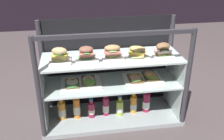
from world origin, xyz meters
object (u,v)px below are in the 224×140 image
object	(u,v)px
open_sandwich_tray_far_left	(81,83)
juice_bottle_back_left	(106,106)
open_sandwich_tray_far_right	(143,78)
juice_bottle_front_fourth	(146,102)
juice_bottle_back_center	(62,110)
juice_bottle_near_post	(133,104)
plated_roll_sandwich_left_of_center	(60,56)
juice_bottle_front_second	(77,108)
plated_roll_sandwich_mid_right	(112,53)
plated_roll_sandwich_near_right_corner	(137,54)
juice_bottle_tucked_behind	(91,110)
juice_bottle_front_left_end	(120,107)
plated_roll_sandwich_center	(86,55)
plated_roll_sandwich_far_left	(163,51)

from	to	relation	value
open_sandwich_tray_far_left	juice_bottle_back_left	distance (m)	0.34
open_sandwich_tray_far_right	juice_bottle_front_fourth	world-z (taller)	open_sandwich_tray_far_right
juice_bottle_back_center	juice_bottle_near_post	xyz separation A→B (m)	(0.66, -0.01, 0.00)
plated_roll_sandwich_left_of_center	juice_bottle_near_post	world-z (taller)	plated_roll_sandwich_left_of_center
open_sandwich_tray_far_left	juice_bottle_front_second	xyz separation A→B (m)	(-0.05, -0.01, -0.25)
plated_roll_sandwich_mid_right	plated_roll_sandwich_near_right_corner	bearing A→B (deg)	-11.04
open_sandwich_tray_far_left	juice_bottle_back_center	world-z (taller)	open_sandwich_tray_far_left
plated_roll_sandwich_near_right_corner	open_sandwich_tray_far_right	size ratio (longest dim) A/B	0.60
juice_bottle_tucked_behind	plated_roll_sandwich_near_right_corner	bearing A→B (deg)	-6.15
juice_bottle_front_left_end	juice_bottle_near_post	xyz separation A→B (m)	(0.13, 0.02, 0.01)
plated_roll_sandwich_center	open_sandwich_tray_far_left	distance (m)	0.27
plated_roll_sandwich_center	juice_bottle_front_left_end	xyz separation A→B (m)	(0.28, -0.00, -0.54)
juice_bottle_tucked_behind	juice_bottle_front_fourth	size ratio (longest dim) A/B	0.77
open_sandwich_tray_far_right	juice_bottle_tucked_behind	xyz separation A→B (m)	(-0.47, -0.01, -0.28)
plated_roll_sandwich_left_of_center	plated_roll_sandwich_mid_right	distance (m)	0.43
juice_bottle_back_left	juice_bottle_near_post	xyz separation A→B (m)	(0.26, -0.00, -0.00)
juice_bottle_tucked_behind	juice_bottle_near_post	world-z (taller)	juice_bottle_near_post
plated_roll_sandwich_mid_right	juice_bottle_tucked_behind	size ratio (longest dim) A/B	0.92
plated_roll_sandwich_far_left	plated_roll_sandwich_mid_right	bearing A→B (deg)	176.63
juice_bottle_back_left	juice_bottle_front_left_end	distance (m)	0.13
juice_bottle_back_center	plated_roll_sandwich_mid_right	bearing A→B (deg)	-2.77
plated_roll_sandwich_left_of_center	juice_bottle_back_center	distance (m)	0.54
plated_roll_sandwich_left_of_center	juice_bottle_front_fourth	size ratio (longest dim) A/B	0.71
plated_roll_sandwich_center	juice_bottle_back_left	world-z (taller)	plated_roll_sandwich_center
juice_bottle_back_center	juice_bottle_front_second	bearing A→B (deg)	-3.48
juice_bottle_front_fourth	plated_roll_sandwich_left_of_center	bearing A→B (deg)	-177.65
open_sandwich_tray_far_left	open_sandwich_tray_far_right	xyz separation A→B (m)	(0.55, -0.01, 0.00)
plated_roll_sandwich_center	plated_roll_sandwich_near_right_corner	xyz separation A→B (m)	(0.41, -0.04, -0.01)
juice_bottle_tucked_behind	plated_roll_sandwich_far_left	bearing A→B (deg)	-2.61
plated_roll_sandwich_near_right_corner	open_sandwich_tray_far_left	world-z (taller)	plated_roll_sandwich_near_right_corner
plated_roll_sandwich_far_left	juice_bottle_back_left	bearing A→B (deg)	174.91
open_sandwich_tray_far_left	juice_bottle_back_left	xyz separation A→B (m)	(0.22, -0.00, -0.26)
plated_roll_sandwich_near_right_corner	juice_bottle_front_left_end	world-z (taller)	plated_roll_sandwich_near_right_corner
open_sandwich_tray_far_left	plated_roll_sandwich_mid_right	bearing A→B (deg)	-4.08
open_sandwich_tray_far_right	juice_bottle_back_center	world-z (taller)	open_sandwich_tray_far_right
plated_roll_sandwich_left_of_center	juice_bottle_tucked_behind	world-z (taller)	plated_roll_sandwich_left_of_center
plated_roll_sandwich_mid_right	open_sandwich_tray_far_right	distance (m)	0.38
plated_roll_sandwich_far_left	open_sandwich_tray_far_right	size ratio (longest dim) A/B	0.51
juice_bottle_near_post	plated_roll_sandwich_near_right_corner	bearing A→B (deg)	-92.10
plated_roll_sandwich_mid_right	juice_bottle_front_second	bearing A→B (deg)	177.52
open_sandwich_tray_far_left	juice_bottle_near_post	world-z (taller)	open_sandwich_tray_far_left
open_sandwich_tray_far_left	juice_bottle_front_left_end	world-z (taller)	open_sandwich_tray_far_left
plated_roll_sandwich_left_of_center	juice_bottle_front_left_end	size ratio (longest dim) A/B	0.88
juice_bottle_front_second	juice_bottle_back_left	size ratio (longest dim) A/B	1.08
plated_roll_sandwich_center	open_sandwich_tray_far_right	world-z (taller)	plated_roll_sandwich_center
juice_bottle_back_left	juice_bottle_front_fourth	xyz separation A→B (m)	(0.38, -0.00, 0.01)
open_sandwich_tray_far_left	juice_bottle_front_fourth	distance (m)	0.65
open_sandwich_tray_far_left	juice_bottle_front_second	distance (m)	0.26
plated_roll_sandwich_mid_right	open_sandwich_tray_far_left	bearing A→B (deg)	175.92
plated_roll_sandwich_near_right_corner	juice_bottle_near_post	xyz separation A→B (m)	(0.00, 0.05, -0.52)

